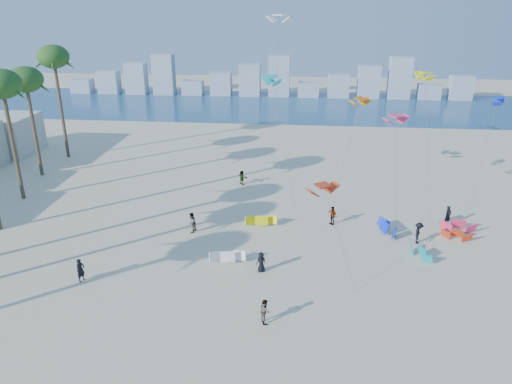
{
  "coord_description": "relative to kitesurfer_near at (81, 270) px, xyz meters",
  "views": [
    {
      "loc": [
        6.58,
        -20.37,
        19.25
      ],
      "look_at": [
        3.0,
        16.0,
        4.5
      ],
      "focal_mm": 33.63,
      "sensor_mm": 36.0,
      "label": 1
    }
  ],
  "objects": [
    {
      "name": "kitesurfers_far",
      "position": [
        16.86,
        10.96,
        -0.02
      ],
      "size": [
        23.79,
        19.25,
        1.89
      ],
      "color": "black",
      "rests_on": "ground"
    },
    {
      "name": "distant_skyline",
      "position": [
        7.93,
        73.54,
        2.19
      ],
      "size": [
        85.0,
        3.0,
        8.4
      ],
      "color": "#9EADBF",
      "rests_on": "ground"
    },
    {
      "name": "flying_kites",
      "position": [
        21.49,
        14.58,
        10.43
      ],
      "size": [
        24.26,
        29.76,
        18.26
      ],
      "color": "red",
      "rests_on": "ground"
    },
    {
      "name": "kitesurfer_near",
      "position": [
        0.0,
        0.0,
        0.0
      ],
      "size": [
        0.69,
        0.78,
        1.8
      ],
      "primitive_type": "imported",
      "rotation": [
        0.0,
        0.0,
        1.08
      ],
      "color": "black",
      "rests_on": "ground"
    },
    {
      "name": "ground",
      "position": [
        9.12,
        -8.46,
        -0.9
      ],
      "size": [
        220.0,
        220.0,
        0.0
      ],
      "primitive_type": "plane",
      "color": "beige",
      "rests_on": "ground"
    },
    {
      "name": "kitesurfer_mid",
      "position": [
        13.77,
        -3.5,
        -0.06
      ],
      "size": [
        0.88,
        0.99,
        1.67
      ],
      "primitive_type": "imported",
      "rotation": [
        0.0,
        0.0,
        1.94
      ],
      "color": "gray",
      "rests_on": "ground"
    },
    {
      "name": "ocean",
      "position": [
        9.12,
        63.54,
        -0.89
      ],
      "size": [
        220.0,
        220.0,
        0.0
      ],
      "primitive_type": "plane",
      "color": "navy",
      "rests_on": "ground"
    },
    {
      "name": "grounded_kites",
      "position": [
        21.45,
        8.67,
        -0.44
      ],
      "size": [
        22.98,
        9.25,
        0.99
      ],
      "color": "white",
      "rests_on": "ground"
    }
  ]
}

